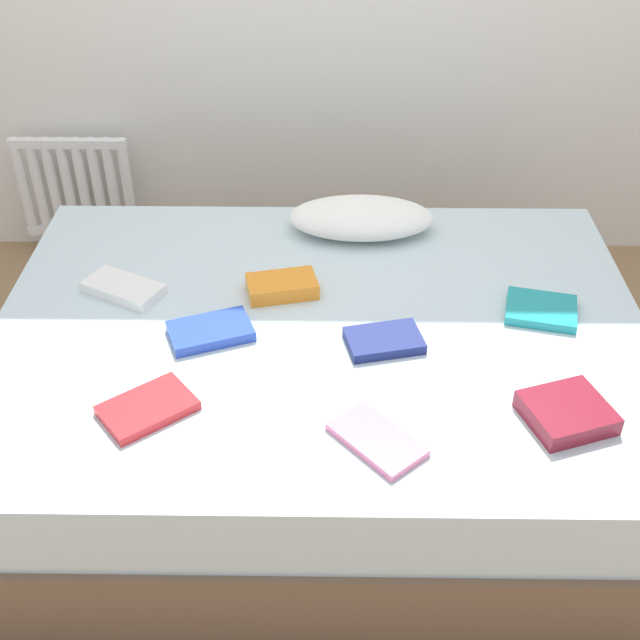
# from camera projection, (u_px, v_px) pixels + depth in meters

# --- Properties ---
(ground_plane) EXTENTS (8.00, 8.00, 0.00)m
(ground_plane) POSITION_uv_depth(u_px,v_px,m) (320.00, 444.00, 2.72)
(ground_plane) COLOR #93704C
(bed) EXTENTS (2.00, 1.50, 0.50)m
(bed) POSITION_uv_depth(u_px,v_px,m) (320.00, 388.00, 2.58)
(bed) COLOR brown
(bed) RESTS_ON ground
(radiator) EXTENTS (0.49, 0.04, 0.45)m
(radiator) POSITION_uv_depth(u_px,v_px,m) (76.00, 188.00, 3.50)
(radiator) COLOR white
(radiator) RESTS_ON ground
(pillow) EXTENTS (0.50, 0.27, 0.11)m
(pillow) POSITION_uv_depth(u_px,v_px,m) (361.00, 218.00, 2.84)
(pillow) COLOR white
(pillow) RESTS_ON bed
(textbook_pink) EXTENTS (0.26, 0.27, 0.02)m
(textbook_pink) POSITION_uv_depth(u_px,v_px,m) (377.00, 440.00, 2.02)
(textbook_pink) COLOR pink
(textbook_pink) RESTS_ON bed
(textbook_maroon) EXTENTS (0.25, 0.24, 0.05)m
(textbook_maroon) POSITION_uv_depth(u_px,v_px,m) (567.00, 413.00, 2.08)
(textbook_maroon) COLOR maroon
(textbook_maroon) RESTS_ON bed
(textbook_teal) EXTENTS (0.24, 0.22, 0.03)m
(textbook_teal) POSITION_uv_depth(u_px,v_px,m) (541.00, 310.00, 2.46)
(textbook_teal) COLOR teal
(textbook_teal) RESTS_ON bed
(textbook_red) EXTENTS (0.28, 0.27, 0.03)m
(textbook_red) POSITION_uv_depth(u_px,v_px,m) (148.00, 408.00, 2.11)
(textbook_red) COLOR red
(textbook_red) RESTS_ON bed
(textbook_white) EXTENTS (0.28, 0.23, 0.04)m
(textbook_white) POSITION_uv_depth(u_px,v_px,m) (123.00, 288.00, 2.55)
(textbook_white) COLOR white
(textbook_white) RESTS_ON bed
(textbook_orange) EXTENTS (0.24, 0.17, 0.05)m
(textbook_orange) POSITION_uv_depth(u_px,v_px,m) (282.00, 286.00, 2.55)
(textbook_orange) COLOR orange
(textbook_orange) RESTS_ON bed
(textbook_navy) EXTENTS (0.24, 0.19, 0.03)m
(textbook_navy) POSITION_uv_depth(u_px,v_px,m) (384.00, 340.00, 2.34)
(textbook_navy) COLOR navy
(textbook_navy) RESTS_ON bed
(textbook_blue) EXTENTS (0.27, 0.22, 0.03)m
(textbook_blue) POSITION_uv_depth(u_px,v_px,m) (210.00, 331.00, 2.37)
(textbook_blue) COLOR #2847B7
(textbook_blue) RESTS_ON bed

